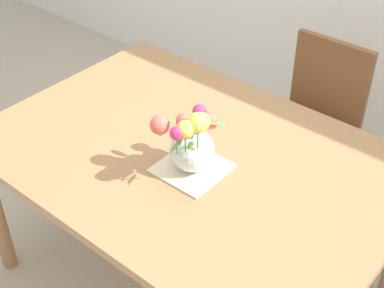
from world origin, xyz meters
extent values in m
plane|color=#B7AD99|center=(0.00, 0.00, 0.00)|extent=(12.00, 12.00, 0.00)
cube|color=#9E7047|center=(0.00, 0.00, 0.76)|extent=(1.66, 1.16, 0.04)
cylinder|color=#9E7047|center=(-0.75, 0.50, 0.37)|extent=(0.07, 0.07, 0.74)
cube|color=brown|center=(0.07, 0.84, 0.46)|extent=(0.42, 0.42, 0.04)
cylinder|color=brown|center=(0.25, 0.66, 0.22)|extent=(0.04, 0.04, 0.44)
cylinder|color=brown|center=(-0.11, 0.66, 0.22)|extent=(0.04, 0.04, 0.44)
cylinder|color=brown|center=(0.25, 1.02, 0.22)|extent=(0.04, 0.04, 0.44)
cylinder|color=brown|center=(-0.11, 1.02, 0.22)|extent=(0.04, 0.04, 0.44)
cube|color=brown|center=(0.07, 1.03, 0.69)|extent=(0.42, 0.04, 0.42)
cube|color=beige|center=(0.07, -0.08, 0.78)|extent=(0.25, 0.25, 0.01)
sphere|color=silver|center=(0.07, -0.08, 0.87)|extent=(0.17, 0.17, 0.17)
sphere|color=#E55B4C|center=(0.06, -0.10, 1.01)|extent=(0.06, 0.06, 0.06)
cylinder|color=#478438|center=(0.06, -0.10, 0.97)|extent=(0.01, 0.01, 0.08)
sphere|color=#D12D66|center=(0.03, 0.01, 0.99)|extent=(0.05, 0.05, 0.05)
cylinder|color=#478438|center=(0.03, 0.01, 0.96)|extent=(0.01, 0.01, 0.05)
sphere|color=#EFD14C|center=(0.09, -0.05, 1.00)|extent=(0.07, 0.07, 0.07)
cylinder|color=#478438|center=(0.09, -0.05, 0.97)|extent=(0.01, 0.01, 0.06)
sphere|color=#EFD14C|center=(0.11, -0.16, 1.03)|extent=(0.06, 0.06, 0.06)
cylinder|color=#478438|center=(0.11, -0.16, 0.98)|extent=(0.01, 0.01, 0.10)
sphere|color=#EFD14C|center=(0.13, -0.12, 1.04)|extent=(0.08, 0.08, 0.08)
cylinder|color=#478438|center=(0.13, -0.12, 0.99)|extent=(0.01, 0.01, 0.11)
sphere|color=#E55B4C|center=(-0.02, -0.15, 0.98)|extent=(0.07, 0.07, 0.07)
cylinder|color=#478438|center=(-0.02, -0.15, 0.96)|extent=(0.01, 0.01, 0.05)
sphere|color=#EA9EBC|center=(0.09, -0.10, 1.00)|extent=(0.05, 0.05, 0.05)
cylinder|color=#478438|center=(0.09, -0.10, 0.97)|extent=(0.01, 0.01, 0.07)
sphere|color=#D12D66|center=(0.10, -0.19, 1.02)|extent=(0.05, 0.05, 0.05)
cylinder|color=#478438|center=(0.10, -0.19, 0.98)|extent=(0.01, 0.01, 0.09)
sphere|color=#E55B4C|center=(0.09, 0.01, 0.97)|extent=(0.07, 0.07, 0.07)
cylinder|color=#478438|center=(0.09, 0.01, 0.95)|extent=(0.01, 0.01, 0.03)
ellipsoid|color=#478438|center=(0.08, -0.18, 0.96)|extent=(0.03, 0.07, 0.03)
ellipsoid|color=#478438|center=(0.13, -0.16, 0.97)|extent=(0.06, 0.07, 0.03)
ellipsoid|color=#478438|center=(0.12, 0.01, 0.97)|extent=(0.06, 0.07, 0.03)
ellipsoid|color=#478438|center=(-0.03, -0.09, 0.96)|extent=(0.07, 0.03, 0.02)
camera|label=1|loc=(1.12, -1.33, 2.14)|focal=51.96mm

